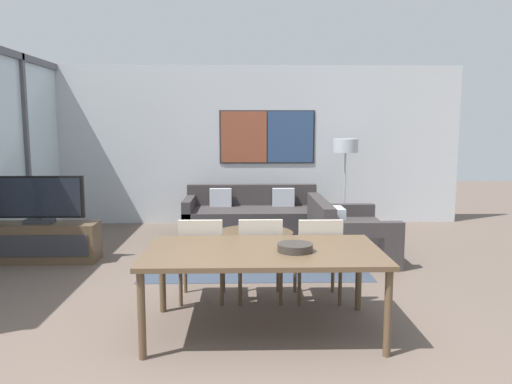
% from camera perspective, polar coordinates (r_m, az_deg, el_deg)
% --- Properties ---
extents(ground_plane, '(24.00, 24.00, 0.00)m').
position_cam_1_polar(ground_plane, '(3.87, -0.62, -19.32)').
color(ground_plane, brown).
extents(wall_back, '(7.64, 0.09, 2.80)m').
position_cam_1_polar(wall_back, '(8.92, -1.04, 5.39)').
color(wall_back, silver).
rests_on(wall_back, ground_plane).
extents(area_rug, '(2.73, 2.18, 0.01)m').
position_cam_1_polar(area_rug, '(6.71, -0.20, -7.49)').
color(area_rug, '#333D4C').
rests_on(area_rug, ground_plane).
extents(tv_console, '(1.48, 0.43, 0.50)m').
position_cam_1_polar(tv_console, '(7.07, -23.41, -5.29)').
color(tv_console, brown).
rests_on(tv_console, ground_plane).
extents(television, '(1.18, 0.20, 0.61)m').
position_cam_1_polar(television, '(6.98, -23.65, -0.82)').
color(television, '#2D2D33').
rests_on(television, tv_console).
extents(sofa_main, '(2.17, 0.98, 0.77)m').
position_cam_1_polar(sofa_main, '(8.16, -0.43, -2.91)').
color(sofa_main, '#383333').
rests_on(sofa_main, ground_plane).
extents(sofa_side, '(0.98, 1.51, 0.77)m').
position_cam_1_polar(sofa_side, '(6.85, 10.09, -5.07)').
color(sofa_side, '#383333').
rests_on(sofa_side, ground_plane).
extents(coffee_table, '(1.04, 1.04, 0.35)m').
position_cam_1_polar(coffee_table, '(6.65, -0.20, -5.34)').
color(coffee_table, brown).
rests_on(coffee_table, ground_plane).
extents(dining_table, '(1.98, 1.09, 0.72)m').
position_cam_1_polar(dining_table, '(4.22, 0.82, -7.33)').
color(dining_table, brown).
rests_on(dining_table, ground_plane).
extents(dining_chair_left, '(0.46, 0.46, 0.86)m').
position_cam_1_polar(dining_chair_left, '(5.01, -6.20, -7.01)').
color(dining_chair_left, '#B2A899').
rests_on(dining_chair_left, ground_plane).
extents(dining_chair_centre, '(0.46, 0.46, 0.86)m').
position_cam_1_polar(dining_chair_centre, '(5.00, 0.47, -7.01)').
color(dining_chair_centre, '#B2A899').
rests_on(dining_chair_centre, ground_plane).
extents(dining_chair_right, '(0.46, 0.46, 0.86)m').
position_cam_1_polar(dining_chair_right, '(5.03, 7.13, -6.99)').
color(dining_chair_right, '#B2A899').
rests_on(dining_chair_right, ground_plane).
extents(fruit_bowl, '(0.30, 0.30, 0.06)m').
position_cam_1_polar(fruit_bowl, '(4.15, 4.49, -6.28)').
color(fruit_bowl, '#332D28').
rests_on(fruit_bowl, dining_table).
extents(floor_lamp, '(0.40, 0.40, 1.54)m').
position_cam_1_polar(floor_lamp, '(8.26, 10.20, 4.60)').
color(floor_lamp, '#2D2D33').
rests_on(floor_lamp, ground_plane).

